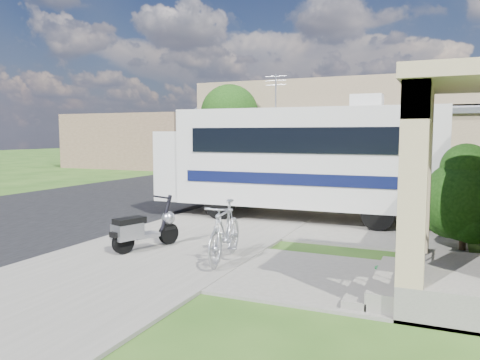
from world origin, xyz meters
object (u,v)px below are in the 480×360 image
at_px(scooter, 142,230).
at_px(pickup_truck, 226,167).
at_px(motorhome, 299,158).
at_px(garden_hose, 385,273).
at_px(bicycle, 225,234).
at_px(shrub, 467,197).
at_px(van, 261,159).

xyz_separation_m(scooter, pickup_truck, (-4.63, 14.04, 0.33)).
distance_m(motorhome, garden_hose, 6.13).
relative_size(bicycle, pickup_truck, 0.33).
distance_m(bicycle, pickup_truck, 15.61).
distance_m(motorhome, pickup_truck, 11.01).
bearing_deg(motorhome, bicycle, -90.86).
distance_m(scooter, pickup_truck, 14.79).
height_order(motorhome, bicycle, motorhome).
bearing_deg(scooter, bicycle, 16.63).
bearing_deg(motorhome, pickup_truck, 124.84).
bearing_deg(motorhome, shrub, -30.92).
xyz_separation_m(shrub, garden_hose, (-1.36, -2.57, -1.11)).
distance_m(shrub, van, 20.92).
bearing_deg(shrub, pickup_truck, 134.20).
bearing_deg(garden_hose, bicycle, -174.07).
height_order(bicycle, pickup_truck, pickup_truck).
xyz_separation_m(pickup_truck, van, (-0.43, 6.30, 0.10)).
distance_m(shrub, garden_hose, 3.12).
bearing_deg(scooter, van, 123.29).
relative_size(scooter, van, 0.26).
bearing_deg(pickup_truck, van, -97.89).
bearing_deg(van, motorhome, -73.41).
bearing_deg(scooter, motorhome, 89.34).
bearing_deg(van, bicycle, -79.14).
xyz_separation_m(scooter, bicycle, (1.99, -0.09, 0.09)).
distance_m(scooter, bicycle, 1.99).
relative_size(shrub, scooter, 1.42).
distance_m(scooter, van, 20.97).
relative_size(scooter, bicycle, 0.85).
xyz_separation_m(shrub, bicycle, (-4.32, -2.88, -0.61)).
distance_m(scooter, garden_hose, 4.97).
xyz_separation_m(motorhome, shrub, (4.40, -2.46, -0.63)).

